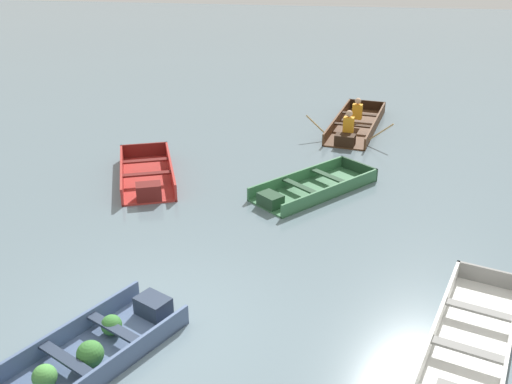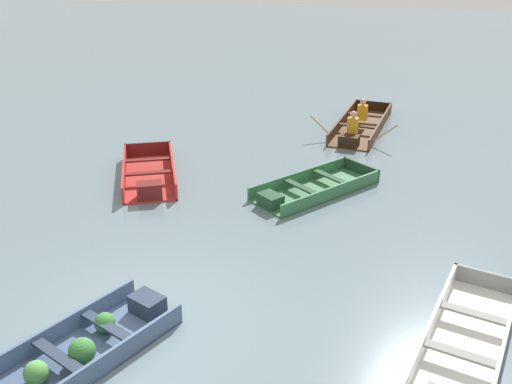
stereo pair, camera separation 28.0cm
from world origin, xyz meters
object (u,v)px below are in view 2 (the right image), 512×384
Objects in this scene: dinghy_slate_blue_foreground at (88,345)px; skiff_white_far_moored at (463,346)px; skiff_red_near_moored at (149,175)px; rowboat_dark_varnish_with_crew at (360,126)px; skiff_green_mid_moored at (311,189)px.

skiff_white_far_moored is (5.07, 0.95, -0.03)m from dinghy_slate_blue_foreground.
skiff_white_far_moored is at bearing -37.65° from skiff_red_near_moored.
dinghy_slate_blue_foreground is 0.73× the size of rowboat_dark_varnish_with_crew.
skiff_green_mid_moored is 5.52m from skiff_white_far_moored.
skiff_green_mid_moored is at bearing 117.64° from skiff_white_far_moored.
skiff_white_far_moored reaches higher than skiff_green_mid_moored.
skiff_red_near_moored is 3.79m from skiff_green_mid_moored.
rowboat_dark_varnish_with_crew is at bearing 78.05° from skiff_green_mid_moored.
rowboat_dark_varnish_with_crew reaches higher than skiff_green_mid_moored.
rowboat_dark_varnish_with_crew reaches higher than skiff_white_far_moored.
rowboat_dark_varnish_with_crew reaches higher than skiff_red_near_moored.
skiff_green_mid_moored is 4.66m from rowboat_dark_varnish_with_crew.
skiff_green_mid_moored is at bearing -101.95° from rowboat_dark_varnish_with_crew.
skiff_red_near_moored is (-1.28, 5.85, 0.00)m from dinghy_slate_blue_foreground.
rowboat_dark_varnish_with_crew is (0.97, 4.56, 0.07)m from skiff_green_mid_moored.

